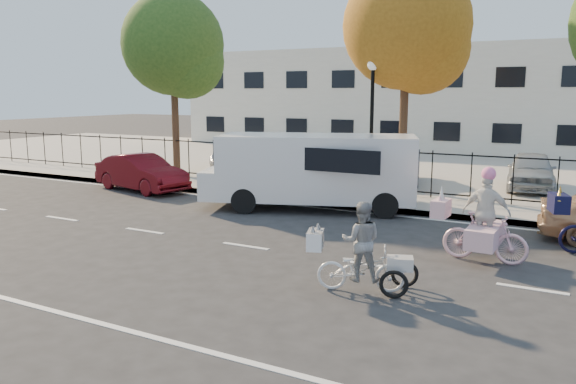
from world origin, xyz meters
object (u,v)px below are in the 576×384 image
Objects in this scene: white_van at (313,168)px; lot_car_d at (531,170)px; lamppost at (372,103)px; unicorn_bike at (484,227)px; pedestrian at (247,165)px; lot_car_c at (402,167)px; zebra_trike at (361,257)px; red_sedan at (141,173)px; lot_car_b at (246,154)px.

lot_car_d is at bearing 28.08° from white_van.
lamppost is 7.43m from unicorn_bike.
lamppost is at bearing 41.08° from unicorn_bike.
pedestrian is 0.44× the size of lot_car_c.
white_van is at bearing 13.18° from zebra_trike.
lot_car_c is at bearing 29.21° from unicorn_bike.
unicorn_bike is at bearing -92.78° from red_sedan.
red_sedan is at bearing -159.36° from lot_car_d.
pedestrian is (-8.60, 4.59, 0.23)m from unicorn_bike.
lot_car_c is at bearing -174.13° from lot_car_d.
lot_car_b is 1.23× the size of lot_car_d.
lot_car_c is (7.90, 5.10, 0.12)m from red_sedan.
lamppost is at bearing -41.98° from lot_car_b.
pedestrian reaches higher than lot_car_d.
white_van is at bearing -59.13° from lot_car_b.
lot_car_c is at bearing 57.96° from white_van.
lot_car_d reaches higher than lot_car_c.
lot_car_c is 0.98× the size of lot_car_d.
red_sedan is 1.05× the size of lot_car_c.
zebra_trike is at bearing -71.10° from lamppost.
lamppost is 2.33× the size of zebra_trike.
zebra_trike is 0.94× the size of unicorn_bike.
zebra_trike reaches higher than lot_car_b.
red_sedan is at bearing -161.83° from lot_car_c.
lot_car_b is at bearing 20.69° from zebra_trike.
unicorn_bike is 9.29m from lot_car_c.
lot_car_b is (-11.45, 9.01, 0.06)m from unicorn_bike.
zebra_trike is (2.84, -8.30, -2.50)m from lamppost.
lot_car_d is (12.23, 5.95, 0.15)m from red_sedan.
zebra_trike is at bearing -107.74° from red_sedan.
white_van is at bearing 61.57° from unicorn_bike.
pedestrian is at bearing -72.45° from lot_car_b.
lot_car_b and lot_car_d have the same top height.
lot_car_c is (7.23, -0.74, -0.03)m from lot_car_b.
lamppost is 1.15× the size of lot_car_d.
unicorn_bike is 0.53× the size of lot_car_c.
zebra_trike is 0.49× the size of lot_car_d.
unicorn_bike reaches higher than lot_car_d.
lamppost is 9.13m from zebra_trike.
lot_car_b is 11.56m from lot_car_d.
lamppost reaches higher than lot_car_c.
red_sedan is at bearing 11.88° from pedestrian.
lamppost is at bearing 48.17° from white_van.
lot_car_d is at bearing 38.90° from lamppost.
pedestrian is (-4.17, -0.89, -2.16)m from lamppost.
red_sedan is 5.88m from lot_car_b.
lot_car_c is (1.15, 5.10, -0.46)m from white_van.
white_van reaches higher than zebra_trike.
white_van is 8.43m from lot_car_b.
pedestrian is at bearing 64.08° from unicorn_bike.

